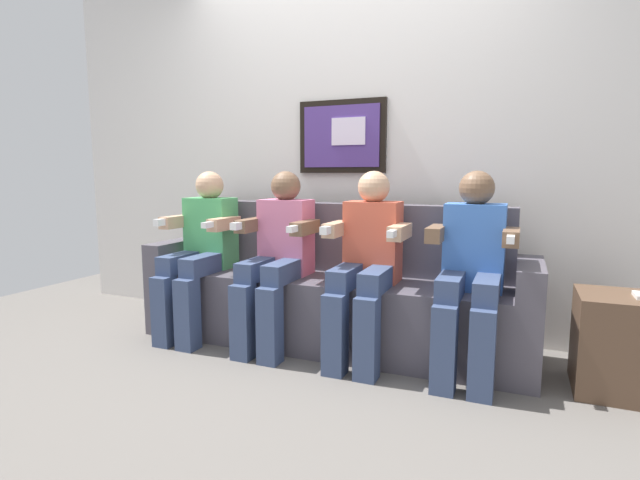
{
  "coord_description": "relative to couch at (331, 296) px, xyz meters",
  "views": [
    {
      "loc": [
        1.1,
        -2.48,
        1.09
      ],
      "look_at": [
        0.0,
        0.15,
        0.7
      ],
      "focal_mm": 27.05,
      "sensor_mm": 36.0,
      "label": 1
    }
  ],
  "objects": [
    {
      "name": "person_rightmost",
      "position": [
        0.87,
        -0.17,
        0.29
      ],
      "size": [
        0.46,
        0.56,
        1.11
      ],
      "color": "#3F72CC",
      "rests_on": "ground_plane"
    },
    {
      "name": "ground_plane",
      "position": [
        0.0,
        -0.33,
        -0.31
      ],
      "size": [
        6.34,
        6.34,
        0.0
      ],
      "primitive_type": "plane",
      "color": "#66605B"
    },
    {
      "name": "person_right_center",
      "position": [
        0.29,
        -0.17,
        0.29
      ],
      "size": [
        0.46,
        0.56,
        1.11
      ],
      "color": "#D8593F",
      "rests_on": "ground_plane"
    },
    {
      "name": "spare_remote_on_table",
      "position": [
        1.65,
        -0.13,
        0.2
      ],
      "size": [
        0.04,
        0.13,
        0.02
      ],
      "primitive_type": "cube",
      "color": "white",
      "rests_on": "side_table_right"
    },
    {
      "name": "couch",
      "position": [
        0.0,
        0.0,
        0.0
      ],
      "size": [
        2.47,
        0.58,
        0.9
      ],
      "color": "#514C56",
      "rests_on": "ground_plane"
    },
    {
      "name": "person_left_center",
      "position": [
        -0.29,
        -0.17,
        0.29
      ],
      "size": [
        0.46,
        0.56,
        1.11
      ],
      "color": "pink",
      "rests_on": "ground_plane"
    },
    {
      "name": "side_table_right",
      "position": [
        1.59,
        -0.11,
        -0.06
      ],
      "size": [
        0.4,
        0.4,
        0.5
      ],
      "color": "brown",
      "rests_on": "ground_plane"
    },
    {
      "name": "person_leftmost",
      "position": [
        -0.87,
        -0.17,
        0.29
      ],
      "size": [
        0.46,
        0.56,
        1.11
      ],
      "color": "#4CB266",
      "rests_on": "ground_plane"
    },
    {
      "name": "back_wall_assembly",
      "position": [
        -0.0,
        0.44,
        0.99
      ],
      "size": [
        4.87,
        0.1,
        2.6
      ],
      "color": "silver",
      "rests_on": "ground_plane"
    }
  ]
}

